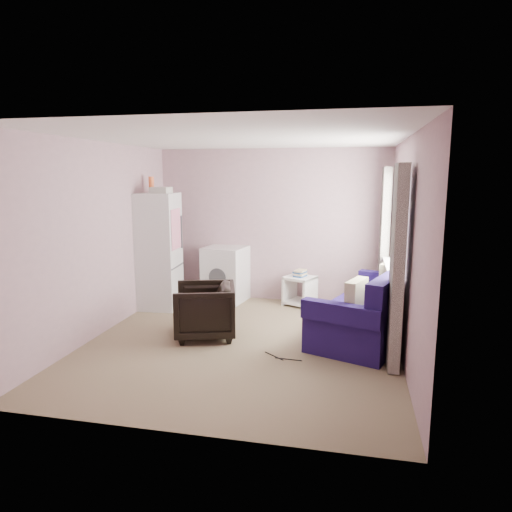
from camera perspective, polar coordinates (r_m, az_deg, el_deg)
The scene contains 8 objects.
room at distance 5.51m, azimuth -1.59°, elevation 1.55°, with size 3.84×4.24×2.54m.
armchair at distance 5.94m, azimuth -6.44°, elevation -6.47°, with size 0.75×0.70×0.77m, color black.
fridge at distance 7.27m, azimuth -12.17°, elevation 0.70°, with size 0.67×0.66×2.05m.
washing_machine at distance 7.60m, azimuth -3.78°, elevation -2.09°, with size 0.73×0.73×0.91m.
side_table at distance 7.39m, azimuth 5.51°, elevation -4.06°, with size 0.56×0.56×0.58m.
sofa at distance 6.11m, azimuth 14.45°, elevation -6.72°, with size 1.59×2.26×0.92m.
window_dressing at distance 6.09m, azimuth 16.39°, elevation 0.56°, with size 0.17×2.62×2.18m.
floor_cables at distance 5.36m, azimuth 3.17°, elevation -12.56°, with size 0.46×0.21×0.01m.
Camera 1 is at (1.31, -5.29, 2.06)m, focal length 32.00 mm.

